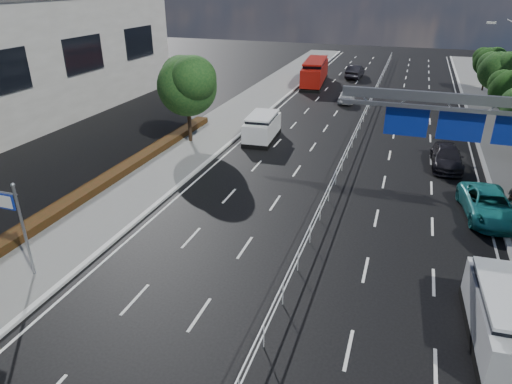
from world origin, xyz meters
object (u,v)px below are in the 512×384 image
(overhead_gantry, at_px, (479,122))
(parked_car_dark, at_px, (447,157))
(red_bus, at_px, (315,72))
(silver_minivan, at_px, (509,320))
(white_minivan, at_px, (262,127))
(near_car_dark, at_px, (355,71))
(toilet_sign, at_px, (11,213))
(near_car_silver, at_px, (347,96))
(parked_car_teal, at_px, (488,205))

(overhead_gantry, xyz_separation_m, parked_car_dark, (-0.24, 8.95, -4.93))
(red_bus, relative_size, silver_minivan, 1.83)
(white_minivan, relative_size, near_car_dark, 1.01)
(toilet_sign, xyz_separation_m, near_car_silver, (8.48, 34.57, -2.28))
(red_bus, xyz_separation_m, near_car_dark, (4.05, 5.62, -0.71))
(overhead_gantry, xyz_separation_m, silver_minivan, (1.05, -8.05, -4.54))
(parked_car_teal, bearing_deg, near_car_dark, 100.31)
(near_car_dark, bearing_deg, toilet_sign, 83.94)
(white_minivan, bearing_deg, parked_car_dark, -9.52)
(parked_car_dark, bearing_deg, toilet_sign, -134.78)
(toilet_sign, distance_m, near_car_dark, 48.49)
(silver_minivan, bearing_deg, near_car_silver, 104.16)
(parked_car_teal, bearing_deg, overhead_gantry, -136.52)
(white_minivan, height_order, silver_minivan, silver_minivan)
(toilet_sign, distance_m, overhead_gantry, 20.52)
(overhead_gantry, relative_size, red_bus, 1.04)
(silver_minivan, distance_m, parked_car_teal, 10.02)
(red_bus, distance_m, near_car_dark, 6.96)
(overhead_gantry, xyz_separation_m, near_car_dark, (-10.19, 37.80, -4.81))
(near_car_silver, distance_m, near_car_dark, 13.32)
(parked_car_teal, distance_m, parked_car_dark, 7.23)
(white_minivan, height_order, red_bus, red_bus)
(toilet_sign, bearing_deg, near_car_dark, 81.08)
(red_bus, bearing_deg, overhead_gantry, -71.56)
(red_bus, bearing_deg, parked_car_dark, -64.36)
(overhead_gantry, height_order, near_car_silver, overhead_gantry)
(red_bus, bearing_deg, toilet_sign, -100.10)
(silver_minivan, bearing_deg, near_car_dark, 100.44)
(red_bus, height_order, parked_car_teal, red_bus)
(toilet_sign, relative_size, red_bus, 0.44)
(overhead_gantry, bearing_deg, near_car_dark, 105.08)
(overhead_gantry, height_order, red_bus, overhead_gantry)
(overhead_gantry, relative_size, parked_car_dark, 2.18)
(red_bus, distance_m, parked_car_teal, 34.13)
(near_car_dark, distance_m, parked_car_teal, 37.73)
(near_car_silver, bearing_deg, parked_car_dark, 117.46)
(overhead_gantry, height_order, near_car_dark, overhead_gantry)
(white_minivan, bearing_deg, parked_car_teal, -32.45)
(red_bus, height_order, near_car_silver, red_bus)
(toilet_sign, xyz_separation_m, near_car_dark, (7.51, 47.85, -2.15))
(red_bus, relative_size, parked_car_teal, 1.93)
(red_bus, distance_m, near_car_silver, 9.20)
(overhead_gantry, distance_m, parked_car_dark, 10.22)
(toilet_sign, height_order, near_car_dark, toilet_sign)
(overhead_gantry, relative_size, white_minivan, 2.11)
(near_car_dark, xyz_separation_m, parked_car_dark, (9.95, -28.85, -0.11))
(toilet_sign, xyz_separation_m, parked_car_teal, (19.25, 12.00, -2.24))
(near_car_silver, bearing_deg, silver_minivan, 104.99)
(red_bus, relative_size, parked_car_dark, 2.09)
(overhead_gantry, bearing_deg, parked_car_teal, 51.31)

